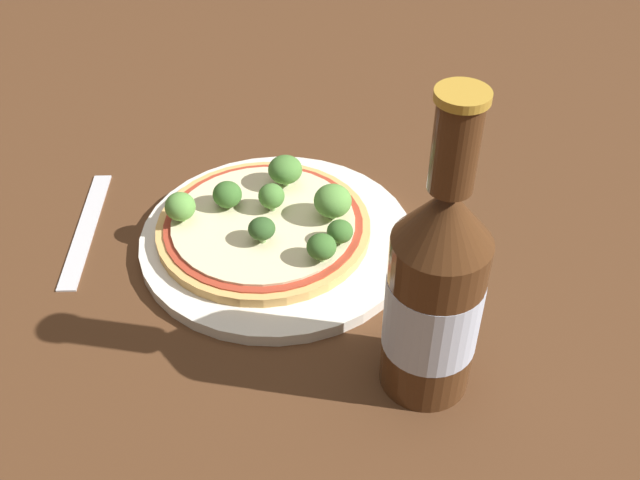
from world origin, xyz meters
TOP-DOWN VIEW (x-y plane):
  - ground_plane at (0.00, 0.00)m, footprint 3.00×3.00m
  - plate at (0.02, -0.00)m, footprint 0.26×0.26m
  - pizza at (0.01, -0.00)m, footprint 0.21×0.21m
  - broccoli_floret_0 at (0.01, 0.06)m, footprint 0.03×0.03m
  - broccoli_floret_1 at (-0.07, -0.03)m, footprint 0.03×0.03m
  - broccoli_floret_2 at (0.08, -0.03)m, footprint 0.03×0.03m
  - broccoli_floret_3 at (0.02, -0.03)m, footprint 0.03×0.03m
  - broccoli_floret_4 at (-0.03, 0.01)m, footprint 0.03×0.03m
  - broccoli_floret_5 at (0.07, 0.03)m, footprint 0.04×0.04m
  - broccoli_floret_6 at (0.08, -0.01)m, footprint 0.02×0.02m
  - broccoli_floret_7 at (0.01, 0.02)m, footprint 0.03×0.03m
  - beer_bottle at (0.19, -0.11)m, footprint 0.07×0.07m
  - fork at (-0.17, -0.04)m, footprint 0.08×0.17m

SIDE VIEW (x-z plane):
  - ground_plane at x=0.00m, z-range 0.00..0.00m
  - fork at x=-0.17m, z-range 0.00..0.00m
  - plate at x=0.02m, z-range 0.00..0.01m
  - pizza at x=0.01m, z-range 0.01..0.03m
  - broccoli_floret_6 at x=0.08m, z-range 0.03..0.05m
  - broccoli_floret_4 at x=-0.03m, z-range 0.03..0.05m
  - broccoli_floret_3 at x=0.02m, z-range 0.03..0.05m
  - broccoli_floret_2 at x=0.08m, z-range 0.03..0.05m
  - broccoli_floret_7 at x=0.01m, z-range 0.03..0.06m
  - broccoli_floret_1 at x=-0.07m, z-range 0.03..0.06m
  - broccoli_floret_0 at x=0.01m, z-range 0.03..0.06m
  - broccoli_floret_5 at x=0.07m, z-range 0.03..0.06m
  - beer_bottle at x=0.19m, z-range -0.03..0.23m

